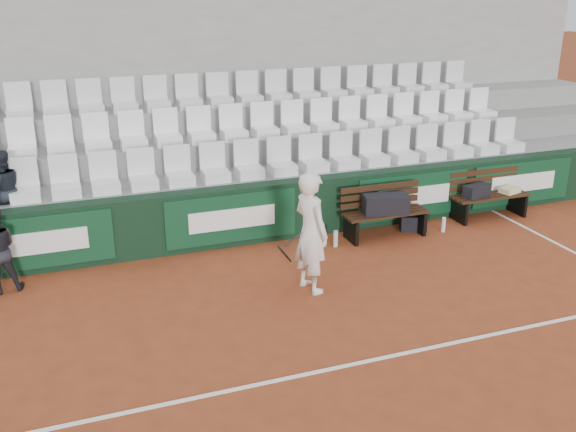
# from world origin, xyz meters

# --- Properties ---
(ground) EXTENTS (80.00, 80.00, 0.00)m
(ground) POSITION_xyz_m (0.00, 0.00, 0.00)
(ground) COLOR brown
(ground) RESTS_ON ground
(court_baseline) EXTENTS (18.00, 0.06, 0.01)m
(court_baseline) POSITION_xyz_m (0.00, 0.00, 0.00)
(court_baseline) COLOR white
(court_baseline) RESTS_ON ground
(back_barrier) EXTENTS (18.00, 0.34, 1.00)m
(back_barrier) POSITION_xyz_m (0.07, 3.99, 0.50)
(back_barrier) COLOR black
(back_barrier) RESTS_ON ground
(grandstand_tier_front) EXTENTS (18.00, 0.95, 1.00)m
(grandstand_tier_front) POSITION_xyz_m (0.00, 4.62, 0.50)
(grandstand_tier_front) COLOR gray
(grandstand_tier_front) RESTS_ON ground
(grandstand_tier_mid) EXTENTS (18.00, 0.95, 1.45)m
(grandstand_tier_mid) POSITION_xyz_m (0.00, 5.58, 0.72)
(grandstand_tier_mid) COLOR gray
(grandstand_tier_mid) RESTS_ON ground
(grandstand_tier_back) EXTENTS (18.00, 0.95, 1.90)m
(grandstand_tier_back) POSITION_xyz_m (0.00, 6.53, 0.95)
(grandstand_tier_back) COLOR gray
(grandstand_tier_back) RESTS_ON ground
(grandstand_rear_wall) EXTENTS (18.00, 0.30, 4.40)m
(grandstand_rear_wall) POSITION_xyz_m (0.00, 7.15, 2.20)
(grandstand_rear_wall) COLOR #979794
(grandstand_rear_wall) RESTS_ON ground
(seat_row_front) EXTENTS (11.90, 0.44, 0.63)m
(seat_row_front) POSITION_xyz_m (0.00, 4.45, 1.31)
(seat_row_front) COLOR white
(seat_row_front) RESTS_ON grandstand_tier_front
(seat_row_mid) EXTENTS (11.90, 0.44, 0.63)m
(seat_row_mid) POSITION_xyz_m (0.00, 5.40, 1.77)
(seat_row_mid) COLOR white
(seat_row_mid) RESTS_ON grandstand_tier_mid
(seat_row_back) EXTENTS (11.90, 0.44, 0.63)m
(seat_row_back) POSITION_xyz_m (0.00, 6.35, 2.21)
(seat_row_back) COLOR silver
(seat_row_back) RESTS_ON grandstand_tier_back
(bench_left) EXTENTS (1.50, 0.56, 0.45)m
(bench_left) POSITION_xyz_m (2.42, 3.41, 0.23)
(bench_left) COLOR #321B0F
(bench_left) RESTS_ON ground
(bench_right) EXTENTS (1.50, 0.56, 0.45)m
(bench_right) POSITION_xyz_m (4.69, 3.58, 0.23)
(bench_right) COLOR #351D10
(bench_right) RESTS_ON ground
(sports_bag_left) EXTENTS (0.81, 0.48, 0.33)m
(sports_bag_left) POSITION_xyz_m (2.38, 3.36, 0.61)
(sports_bag_left) COLOR black
(sports_bag_left) RESTS_ON bench_left
(sports_bag_right) EXTENTS (0.54, 0.34, 0.23)m
(sports_bag_right) POSITION_xyz_m (4.36, 3.56, 0.57)
(sports_bag_right) COLOR black
(sports_bag_right) RESTS_ON bench_right
(towel) EXTENTS (0.41, 0.34, 0.10)m
(towel) POSITION_xyz_m (5.11, 3.57, 0.50)
(towel) COLOR beige
(towel) RESTS_ON bench_right
(sports_bag_ground) EXTENTS (0.53, 0.43, 0.28)m
(sports_bag_ground) POSITION_xyz_m (3.04, 3.51, 0.14)
(sports_bag_ground) COLOR black
(sports_bag_ground) RESTS_ON ground
(water_bottle_near) EXTENTS (0.08, 0.08, 0.28)m
(water_bottle_near) POSITION_xyz_m (1.43, 3.29, 0.14)
(water_bottle_near) COLOR silver
(water_bottle_near) RESTS_ON ground
(water_bottle_far) EXTENTS (0.07, 0.07, 0.26)m
(water_bottle_far) POSITION_xyz_m (3.50, 3.25, 0.13)
(water_bottle_far) COLOR silver
(water_bottle_far) RESTS_ON ground
(tennis_player) EXTENTS (0.78, 0.73, 1.76)m
(tennis_player) POSITION_xyz_m (0.44, 1.98, 0.88)
(tennis_player) COLOR white
(tennis_player) RESTS_ON ground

